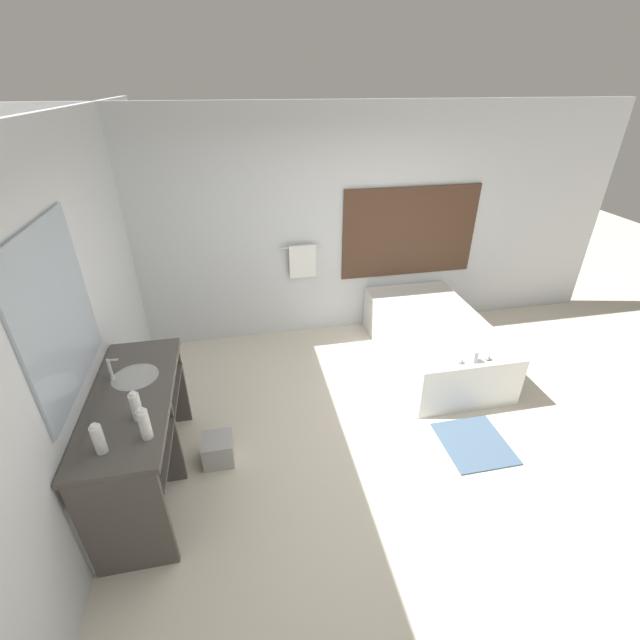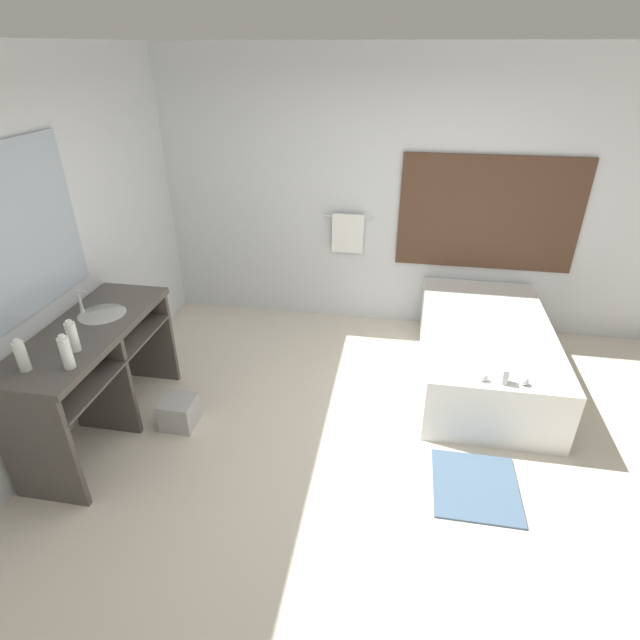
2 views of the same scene
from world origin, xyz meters
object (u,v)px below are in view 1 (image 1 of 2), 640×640
object	(u,v)px
bathtub	(432,337)
water_bottle_1	(145,424)
water_bottle_3	(136,407)
waste_bin	(218,449)
water_bottle_2	(98,439)

from	to	relation	value
bathtub	water_bottle_1	bearing A→B (deg)	-148.83
water_bottle_3	water_bottle_1	bearing A→B (deg)	-66.58
water_bottle_3	waste_bin	distance (m)	1.07
water_bottle_1	water_bottle_2	size ratio (longest dim) A/B	1.07
water_bottle_1	water_bottle_3	bearing A→B (deg)	113.42
water_bottle_1	waste_bin	size ratio (longest dim) A/B	0.91
water_bottle_1	water_bottle_2	distance (m)	0.26
bathtub	water_bottle_2	bearing A→B (deg)	-150.02
water_bottle_1	water_bottle_2	bearing A→B (deg)	-164.79
water_bottle_3	waste_bin	xyz separation A→B (m)	(0.42, 0.41, -0.90)
water_bottle_3	waste_bin	world-z (taller)	water_bottle_3
bathtub	waste_bin	distance (m)	2.66
water_bottle_2	waste_bin	xyz separation A→B (m)	(0.59, 0.66, -0.90)
water_bottle_2	water_bottle_3	world-z (taller)	water_bottle_3
waste_bin	bathtub	bearing A→B (deg)	23.93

